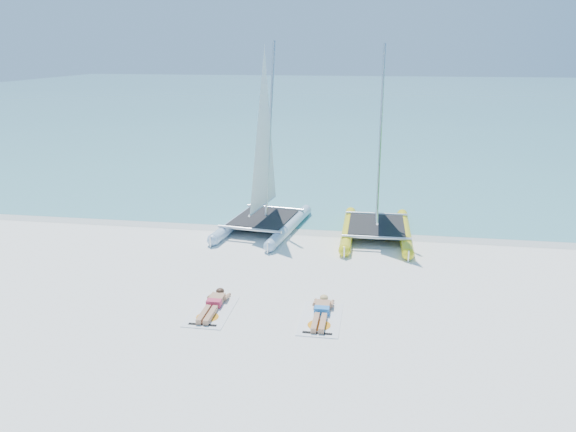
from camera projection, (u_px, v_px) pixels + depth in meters
name	position (u px, v px, depth m)	size (l,w,h in m)	color
ground	(314.00, 294.00, 15.19)	(140.00, 140.00, 0.00)	white
sea	(369.00, 97.00, 74.73)	(140.00, 115.00, 0.01)	#71BDBD
wet_sand_strip	(332.00, 231.00, 20.39)	(140.00, 1.40, 0.01)	silver
catamaran_blue	(264.00, 174.00, 20.13)	(3.09, 5.32, 6.87)	silver
catamaran_yellow	(379.00, 174.00, 19.69)	(2.42, 5.33, 6.77)	yellow
towel_a	(212.00, 311.00, 14.16)	(1.00, 1.85, 0.02)	white
sunbather_a	(214.00, 304.00, 14.31)	(0.37, 1.73, 0.26)	tan
towel_b	(321.00, 319.00, 13.76)	(1.00, 1.85, 0.02)	white
sunbather_b	(321.00, 311.00, 13.91)	(0.37, 1.73, 0.26)	tan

